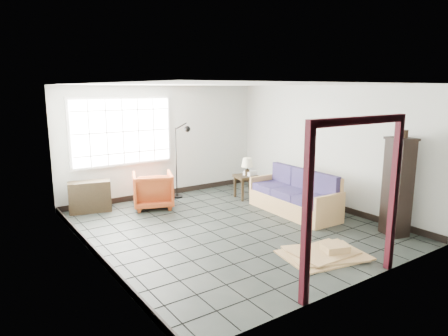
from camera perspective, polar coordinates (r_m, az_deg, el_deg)
ground at (r=7.52m, az=0.94°, el=-8.37°), size 5.50×5.50×0.00m
room_shell at (r=7.15m, az=0.85°, el=4.47°), size 5.02×5.52×2.61m
window_panel at (r=9.07m, az=-14.32°, el=5.06°), size 2.32×0.08×1.52m
doorway_trim at (r=5.26m, az=18.33°, el=-1.94°), size 1.80×0.08×2.20m
futon_sofa at (r=8.38m, az=10.23°, el=-4.13°), size 0.85×2.06×0.90m
armchair at (r=8.72m, az=-10.13°, el=-2.87°), size 1.04×1.01×0.84m
side_table at (r=9.30m, az=3.23°, el=-1.63°), size 0.59×0.59×0.55m
table_lamp at (r=9.17m, az=3.34°, el=0.67°), size 0.34×0.34×0.42m
projector at (r=9.29m, az=3.73°, el=-0.73°), size 0.30×0.25×0.09m
floor_lamp at (r=9.35m, az=-6.05°, el=1.44°), size 0.46×0.34×1.76m
console_shelf at (r=8.75m, az=-18.63°, el=-3.91°), size 0.89×0.51×0.65m
tall_shelf at (r=7.52m, az=23.55°, el=-2.39°), size 0.47×0.54×1.72m
pot at (r=7.36m, az=24.19°, el=4.49°), size 0.22×0.22×0.13m
open_box at (r=8.49m, az=13.81°, el=-5.05°), size 0.96×0.55×0.51m
cardboard_pile at (r=6.45m, az=14.28°, el=-11.69°), size 1.40×1.17×0.18m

